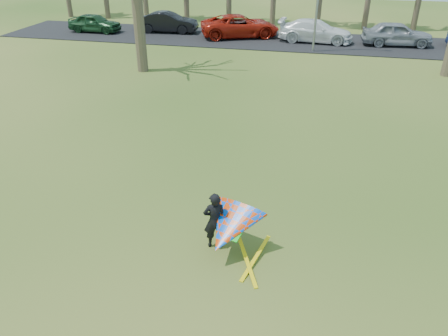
% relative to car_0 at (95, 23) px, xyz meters
% --- Properties ---
extents(ground, '(100.00, 100.00, 0.00)m').
position_rel_car_0_xyz_m(ground, '(16.08, -24.66, -0.80)').
color(ground, '#1B4B10').
rests_on(ground, ground).
extents(parking_strip, '(46.00, 7.00, 0.06)m').
position_rel_car_0_xyz_m(parking_strip, '(16.08, 0.34, -0.77)').
color(parking_strip, black).
rests_on(parking_strip, ground).
extents(car_0, '(4.37, 1.86, 1.47)m').
position_rel_car_0_xyz_m(car_0, '(0.00, 0.00, 0.00)').
color(car_0, '#1A4222').
rests_on(car_0, parking_strip).
extents(car_1, '(5.01, 2.04, 1.61)m').
position_rel_car_0_xyz_m(car_1, '(6.00, 1.19, 0.07)').
color(car_1, black).
rests_on(car_1, parking_strip).
extents(car_2, '(6.78, 4.93, 1.71)m').
position_rel_car_0_xyz_m(car_2, '(12.17, 0.74, 0.12)').
color(car_2, '#AA1C0D').
rests_on(car_2, parking_strip).
extents(car_3, '(5.69, 2.62, 1.61)m').
position_rel_car_0_xyz_m(car_3, '(18.09, 0.33, 0.07)').
color(car_3, white).
rests_on(car_3, parking_strip).
extents(car_4, '(5.13, 2.40, 1.70)m').
position_rel_car_0_xyz_m(car_4, '(23.99, 0.42, 0.11)').
color(car_4, gray).
rests_on(car_4, parking_strip).
extents(kite_flyer, '(2.13, 2.39, 2.02)m').
position_rel_car_0_xyz_m(kite_flyer, '(16.77, -25.33, 0.05)').
color(kite_flyer, black).
rests_on(kite_flyer, ground).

